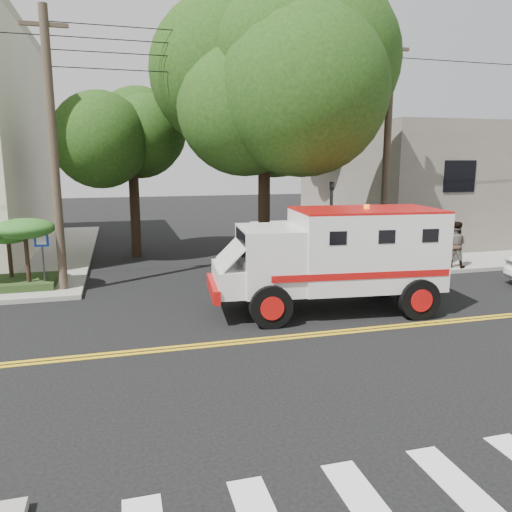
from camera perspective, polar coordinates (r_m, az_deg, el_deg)
name	(u,v)px	position (r m, az deg, el deg)	size (l,w,h in m)	color
ground	(279,338)	(12.63, 2.64, -9.37)	(100.00, 100.00, 0.00)	black
sidewalk_ne	(430,236)	(30.44, 19.22, 2.22)	(17.00, 17.00, 0.15)	gray
building_right	(450,181)	(31.44, 21.34, 7.99)	(14.00, 12.00, 6.00)	#635E55
utility_pole_left	(54,156)	(17.36, -22.09, 10.56)	(0.28, 0.28, 9.00)	#382D23
utility_pole_right	(387,156)	(20.11, 14.69, 10.95)	(0.28, 0.28, 9.00)	#382D23
tree_main	(279,78)	(18.55, 2.62, 19.69)	(6.08, 5.70, 9.85)	black
tree_left	(139,128)	(23.10, -13.24, 14.03)	(4.48, 4.20, 7.70)	black
tree_right	(342,129)	(29.83, 9.80, 14.11)	(4.80, 4.50, 8.20)	black
traffic_signal	(331,219)	(18.56, 8.56, 4.17)	(0.15, 0.18, 3.60)	#3F3F42
accessibility_sign	(43,253)	(17.86, -23.21, 0.34)	(0.45, 0.10, 2.02)	#3F3F42
palm_planter	(4,244)	(18.47, -26.89, 1.25)	(3.52, 2.63, 2.36)	#1E3314
armored_truck	(337,254)	(14.62, 9.23, 0.27)	(6.78, 3.17, 3.00)	silver
pedestrian_a	(378,237)	(23.08, 13.78, 2.15)	(0.60, 0.39, 1.64)	gray
pedestrian_b	(455,244)	(21.35, 21.78, 1.25)	(0.89, 0.70, 1.84)	gray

